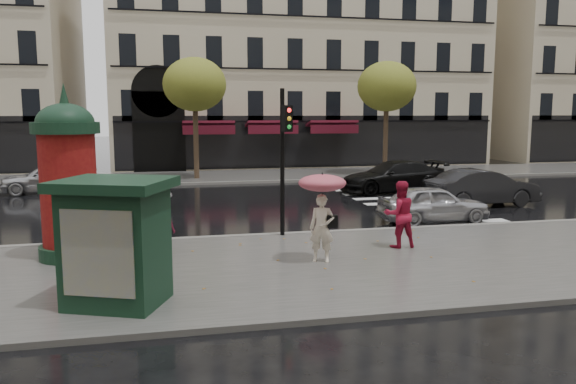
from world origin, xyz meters
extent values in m
plane|color=black|center=(0.00, 0.00, 0.00)|extent=(160.00, 160.00, 0.00)
cube|color=#474744|center=(0.00, -0.50, 0.06)|extent=(90.00, 7.00, 0.12)
cube|color=#474744|center=(0.00, 19.00, 0.06)|extent=(90.00, 6.00, 0.12)
cube|color=slate|center=(0.00, 3.00, 0.07)|extent=(90.00, 0.25, 0.14)
cube|color=slate|center=(0.00, 16.00, 0.07)|extent=(90.00, 0.25, 0.14)
cube|color=silver|center=(6.00, 9.60, 0.01)|extent=(3.60, 11.75, 0.01)
cube|color=#B7A88C|center=(6.00, 30.00, 10.00)|extent=(26.00, 14.00, 20.00)
cylinder|color=#38281C|center=(-2.00, 18.00, 2.60)|extent=(0.28, 0.28, 5.20)
ellipsoid|color=#58641F|center=(-2.00, 18.00, 5.20)|extent=(3.40, 3.40, 2.89)
cylinder|color=#38281C|center=(9.00, 18.00, 2.60)|extent=(0.28, 0.28, 5.20)
ellipsoid|color=#58641F|center=(9.00, 18.00, 5.20)|extent=(3.40, 3.40, 2.89)
imported|color=beige|center=(-0.04, -0.33, 0.94)|extent=(0.70, 0.60, 1.64)
cylinder|color=black|center=(-0.04, -0.33, 1.49)|extent=(0.02, 0.02, 1.04)
ellipsoid|color=#C62560|center=(-0.04, -0.33, 2.03)|extent=(1.14, 1.14, 0.40)
cone|color=black|center=(-0.04, -0.33, 2.26)|extent=(0.04, 0.04, 0.09)
cube|color=black|center=(0.20, -0.39, 1.10)|extent=(0.24, 0.11, 0.31)
imported|color=#A3142F|center=(2.38, 0.65, 1.01)|extent=(0.87, 0.68, 1.78)
imported|color=#531021|center=(-3.89, 1.26, 0.96)|extent=(0.96, 0.78, 1.69)
cylinder|color=black|center=(-5.97, 1.36, 0.29)|extent=(1.54, 1.54, 0.33)
cylinder|color=maroon|center=(-5.97, 1.36, 1.83)|extent=(1.32, 1.32, 2.76)
cylinder|color=black|center=(-5.97, 1.36, 3.32)|extent=(1.59, 1.59, 0.28)
ellipsoid|color=black|center=(-5.97, 1.36, 3.43)|extent=(1.37, 1.37, 0.96)
cone|color=black|center=(-5.97, 1.36, 4.15)|extent=(0.22, 0.22, 0.50)
cylinder|color=black|center=(-0.35, 2.80, 2.24)|extent=(0.13, 0.13, 4.24)
cube|color=black|center=(-0.26, 2.59, 3.52)|extent=(0.32, 0.28, 0.74)
cube|color=black|center=(-4.59, -2.43, 1.20)|extent=(2.03, 1.86, 2.16)
cube|color=black|center=(-4.59, -2.43, 2.38)|extent=(2.43, 2.27, 0.19)
imported|color=#B8B8BD|center=(5.14, 4.20, 0.64)|extent=(3.75, 1.53, 1.27)
imported|color=black|center=(8.64, 6.92, 0.73)|extent=(4.52, 1.80, 1.46)
imported|color=white|center=(-5.77, 9.18, 0.65)|extent=(4.74, 2.27, 1.30)
imported|color=black|center=(6.69, 11.36, 0.73)|extent=(5.19, 2.51, 1.46)
imported|color=#B2B2B7|center=(-8.90, 14.52, 0.72)|extent=(4.42, 2.19, 1.45)
camera|label=1|loc=(-3.64, -13.02, 3.67)|focal=35.00mm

